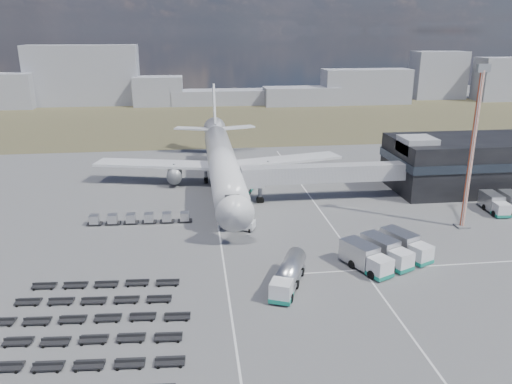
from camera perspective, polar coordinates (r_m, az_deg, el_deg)
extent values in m
plane|color=#565659|center=(71.38, -2.29, -6.75)|extent=(420.00, 420.00, 0.00)
cube|color=brown|center=(177.25, -5.44, 8.18)|extent=(420.00, 90.00, 0.01)
cube|color=silver|center=(75.82, -4.13, -5.24)|extent=(0.25, 110.00, 0.01)
cube|color=silver|center=(78.69, 9.11, -4.54)|extent=(0.25, 110.00, 0.01)
cube|color=silver|center=(70.82, 19.12, -8.00)|extent=(40.00, 0.25, 0.01)
cube|color=black|center=(106.38, 23.16, 2.99)|extent=(30.00, 16.00, 10.00)
cube|color=#262D38|center=(106.10, 23.24, 3.62)|extent=(30.40, 16.40, 1.60)
cube|color=#939399|center=(98.12, 17.96, 5.12)|extent=(6.00, 6.00, 3.00)
cube|color=#939399|center=(91.70, 7.88, 2.14)|extent=(29.80, 3.00, 3.00)
cube|color=#939399|center=(88.74, -0.44, 1.78)|extent=(4.00, 3.60, 3.40)
cylinder|color=slate|center=(90.14, 0.48, 0.35)|extent=(0.70, 0.70, 5.10)
cylinder|color=black|center=(90.80, 0.47, -0.92)|extent=(1.40, 0.90, 1.40)
cylinder|color=silver|center=(97.91, -3.87, 3.41)|extent=(5.60, 48.00, 5.60)
cone|color=silver|center=(72.61, -2.58, -1.79)|extent=(5.60, 5.00, 5.60)
cone|color=silver|center=(125.03, -4.67, 6.95)|extent=(5.60, 8.00, 5.60)
cube|color=black|center=(74.23, -2.72, -0.70)|extent=(2.20, 2.00, 0.80)
cube|color=silver|center=(103.20, -11.26, 3.17)|extent=(25.59, 11.38, 0.50)
cube|color=silver|center=(104.53, 3.12, 3.68)|extent=(25.59, 11.38, 0.50)
cylinder|color=slate|center=(101.51, -9.30, 2.04)|extent=(3.00, 5.00, 3.00)
cylinder|color=slate|center=(102.50, 1.37, 2.43)|extent=(3.00, 5.00, 3.00)
cube|color=silver|center=(126.81, -7.22, 7.21)|extent=(9.49, 5.63, 0.35)
cube|color=silver|center=(127.27, -2.22, 7.38)|extent=(9.49, 5.63, 0.35)
cube|color=silver|center=(127.04, -4.80, 9.73)|extent=(0.50, 9.06, 11.45)
cylinder|color=slate|center=(79.17, -2.87, -3.22)|extent=(0.50, 0.50, 2.50)
cylinder|color=slate|center=(102.72, -5.74, 1.71)|extent=(0.60, 0.60, 2.50)
cylinder|color=slate|center=(103.05, -2.18, 1.84)|extent=(0.60, 0.60, 2.50)
cylinder|color=black|center=(79.44, -2.86, -3.72)|extent=(0.50, 1.20, 1.20)
cube|color=#8F909C|center=(224.55, -19.14, 12.48)|extent=(45.15, 12.00, 24.39)
cube|color=#8F909C|center=(215.67, -11.10, 11.26)|extent=(20.04, 12.00, 11.87)
cube|color=#8F909C|center=(215.52, -4.22, 10.76)|extent=(39.81, 12.00, 6.06)
cube|color=#8F909C|center=(214.22, 5.19, 10.87)|extent=(31.29, 12.00, 7.43)
cube|color=#8F909C|center=(222.44, 12.44, 11.70)|extent=(37.02, 12.00, 14.42)
cube|color=#8F909C|center=(248.66, 20.08, 12.44)|extent=(23.49, 12.00, 21.05)
cube|color=#8F909C|center=(255.14, 27.25, 11.41)|extent=(32.40, 12.00, 18.73)
cube|color=silver|center=(58.27, 2.91, -11.18)|extent=(3.16, 3.16, 2.31)
cube|color=#167B66|center=(58.72, 2.89, -11.95)|extent=(3.29, 3.29, 0.50)
cylinder|color=#B3B3B8|center=(62.31, 3.96, -8.69)|extent=(5.26, 7.90, 2.51)
cube|color=slate|center=(62.84, 3.93, -9.63)|extent=(5.17, 7.86, 0.35)
cylinder|color=black|center=(61.65, 3.63, -10.47)|extent=(2.83, 2.04, 1.10)
cube|color=silver|center=(78.31, -1.47, -3.81)|extent=(4.04, 3.22, 1.57)
cube|color=silver|center=(97.60, -1.07, 1.20)|extent=(4.57, 6.84, 2.97)
cube|color=#167B66|center=(97.96, -1.06, 0.52)|extent=(4.70, 6.98, 0.48)
cube|color=silver|center=(65.41, 14.00, -8.33)|extent=(3.32, 3.26, 2.43)
cube|color=#167B66|center=(65.82, 13.94, -9.06)|extent=(3.46, 3.41, 0.50)
cube|color=#B3B3B8|center=(67.66, 11.70, -6.83)|extent=(4.52, 5.71, 2.87)
cube|color=silver|center=(67.95, 16.24, -7.50)|extent=(3.32, 3.26, 2.43)
cube|color=#167B66|center=(68.35, 16.17, -8.21)|extent=(3.46, 3.41, 0.50)
cube|color=#B3B3B8|center=(70.11, 13.95, -6.09)|extent=(4.52, 5.71, 2.87)
cube|color=silver|center=(70.60, 18.31, -6.72)|extent=(3.32, 3.26, 2.43)
cube|color=#167B66|center=(70.98, 18.23, -7.41)|extent=(3.46, 3.41, 0.50)
cube|color=#B3B3B8|center=(72.68, 16.03, -5.39)|extent=(4.52, 5.71, 2.87)
cube|color=silver|center=(93.01, 26.26, -1.82)|extent=(2.46, 2.37, 2.22)
cube|color=#167B66|center=(93.27, 26.19, -2.31)|extent=(2.57, 2.48, 0.45)
cube|color=#B3B3B8|center=(95.79, 25.29, -0.88)|extent=(2.73, 4.80, 2.63)
cube|color=#B3B3B8|center=(97.48, 27.06, -0.83)|extent=(2.73, 4.80, 2.63)
cube|color=black|center=(84.43, -17.95, -3.45)|extent=(2.38, 1.51, 0.16)
cube|color=#B3B3B8|center=(84.17, -18.00, -2.96)|extent=(1.48, 1.48, 1.35)
cube|color=black|center=(83.84, -16.03, -3.41)|extent=(2.38, 1.51, 0.16)
cube|color=#B3B3B8|center=(83.58, -16.07, -2.92)|extent=(1.48, 1.48, 1.35)
cube|color=black|center=(83.35, -14.08, -3.37)|extent=(2.38, 1.51, 0.16)
cube|color=#B3B3B8|center=(83.08, -14.12, -2.88)|extent=(1.48, 1.48, 1.35)
cube|color=black|center=(82.95, -12.11, -3.33)|extent=(2.38, 1.51, 0.16)
cube|color=#B3B3B8|center=(82.68, -12.15, -2.84)|extent=(1.48, 1.48, 1.35)
cube|color=black|center=(82.65, -10.13, -3.28)|extent=(2.38, 1.51, 0.16)
cube|color=#B3B3B8|center=(82.38, -10.16, -2.79)|extent=(1.48, 1.48, 1.35)
cube|color=black|center=(82.45, -8.13, -3.23)|extent=(2.38, 1.51, 0.16)
cube|color=#B3B3B8|center=(82.18, -8.15, -2.74)|extent=(1.48, 1.48, 1.35)
cube|color=black|center=(52.13, -21.20, -17.86)|extent=(22.39, 2.82, 0.67)
cube|color=black|center=(55.19, -20.00, -15.54)|extent=(22.39, 2.82, 0.67)
cube|color=black|center=(58.36, -18.94, -13.46)|extent=(22.39, 2.82, 0.67)
cube|color=black|center=(61.61, -18.02, -11.59)|extent=(18.68, 2.58, 0.67)
cube|color=black|center=(64.94, -17.19, -9.91)|extent=(18.68, 2.58, 0.67)
cylinder|color=#B73F1D|center=(82.76, 23.43, 4.17)|extent=(0.68, 0.68, 24.39)
cube|color=slate|center=(81.03, 24.54, 12.76)|extent=(2.41, 1.16, 1.17)
cube|color=#565659|center=(86.13, 22.45, -3.62)|extent=(1.95, 1.95, 0.29)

